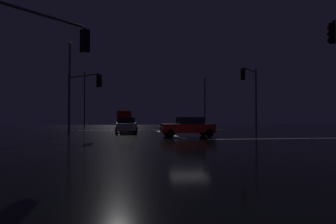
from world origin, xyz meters
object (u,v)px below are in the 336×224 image
(traffic_signal_ne, at_px, (251,88))
(streetlamp_left_near, at_px, (70,80))
(box_truck, at_px, (124,118))
(sedan_white, at_px, (126,125))
(traffic_signal_nw, at_px, (82,92))
(sedan_silver, at_px, (125,124))
(traffic_signal_sw, at_px, (38,51))
(sedan_green, at_px, (128,124))
(sedan_red_crossing, at_px, (188,127))
(sedan_black, at_px, (123,123))
(streetlamp_right_far, at_px, (205,98))
(streetlamp_left_far, at_px, (84,95))

(traffic_signal_ne, distance_m, streetlamp_left_near, 19.19)
(box_truck, xyz_separation_m, streetlamp_left_near, (-6.31, -21.81, 3.94))
(sedan_white, xyz_separation_m, traffic_signal_nw, (-3.94, -2.59, 3.06))
(sedan_silver, xyz_separation_m, streetlamp_left_near, (-6.16, -7.55, 4.84))
(streetlamp_left_near, bearing_deg, traffic_signal_sw, -84.89)
(streetlamp_left_near, bearing_deg, sedan_green, 14.31)
(box_truck, xyz_separation_m, sedan_red_crossing, (4.43, -32.44, -0.91))
(sedan_silver, xyz_separation_m, box_truck, (0.16, 14.26, 0.91))
(sedan_green, distance_m, sedan_silver, 5.93)
(traffic_signal_ne, xyz_separation_m, traffic_signal_nw, (-16.12, -0.30, -0.59))
(sedan_red_crossing, distance_m, traffic_signal_ne, 9.34)
(box_truck, relative_size, sedan_red_crossing, 1.91)
(box_truck, relative_size, streetlamp_left_near, 0.84)
(sedan_black, bearing_deg, traffic_signal_sw, -96.27)
(sedan_white, distance_m, streetlamp_left_near, 8.61)
(streetlamp_left_near, height_order, streetlamp_right_far, streetlamp_left_near)
(sedan_silver, xyz_separation_m, traffic_signal_nw, (-4.15, -14.05, 3.06))
(sedan_white, relative_size, traffic_signal_sw, 0.74)
(streetlamp_left_far, bearing_deg, box_truck, 42.61)
(sedan_white, relative_size, box_truck, 0.52)
(sedan_black, xyz_separation_m, streetlamp_left_far, (-6.00, 1.90, 4.42))
(traffic_signal_nw, bearing_deg, sedan_black, 79.03)
(traffic_signal_ne, relative_size, streetlamp_left_far, 0.72)
(streetlamp_right_far, bearing_deg, traffic_signal_sw, -114.94)
(streetlamp_left_near, bearing_deg, sedan_black, 66.95)
(sedan_black, xyz_separation_m, streetlamp_left_near, (-6.00, -14.10, 4.84))
(sedan_white, xyz_separation_m, sedan_silver, (0.21, 11.46, 0.00))
(sedan_red_crossing, relative_size, traffic_signal_sw, 0.74)
(streetlamp_right_far, bearing_deg, sedan_green, -133.10)
(sedan_black, bearing_deg, streetlamp_left_far, 162.46)
(sedan_red_crossing, height_order, traffic_signal_ne, traffic_signal_ne)
(traffic_signal_ne, relative_size, traffic_signal_nw, 1.17)
(box_truck, distance_m, streetlamp_right_far, 15.07)
(sedan_red_crossing, xyz_separation_m, streetlamp_left_near, (-10.74, 10.63, 4.84))
(sedan_black, xyz_separation_m, streetlamp_right_far, (13.82, 1.90, 4.21))
(sedan_white, bearing_deg, traffic_signal_ne, -10.65)
(sedan_black, distance_m, streetlamp_right_far, 14.57)
(box_truck, height_order, sedan_red_crossing, box_truck)
(streetlamp_right_far, bearing_deg, streetlamp_left_near, -141.09)
(traffic_signal_ne, bearing_deg, traffic_signal_nw, -178.92)
(sedan_white, xyz_separation_m, streetlamp_left_far, (-5.95, 19.91, 4.42))
(streetlamp_left_far, bearing_deg, sedan_white, -73.37)
(streetlamp_right_far, bearing_deg, sedan_white, -124.88)
(box_truck, bearing_deg, traffic_signal_nw, -98.65)
(sedan_green, height_order, sedan_red_crossing, same)
(streetlamp_left_far, bearing_deg, traffic_signal_ne, -50.78)
(sedan_silver, distance_m, box_truck, 14.29)
(traffic_signal_ne, height_order, streetlamp_left_near, streetlamp_left_near)
(box_truck, bearing_deg, traffic_signal_ne, -67.14)
(sedan_black, xyz_separation_m, sedan_red_crossing, (4.74, -24.73, 0.00))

